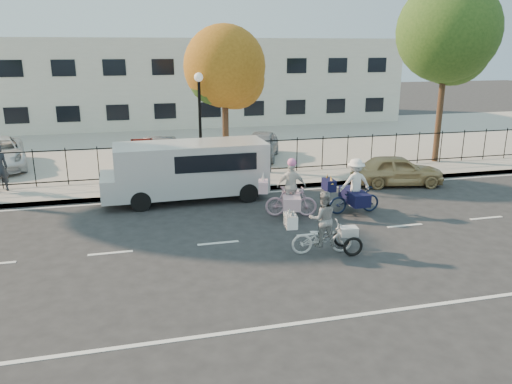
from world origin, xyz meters
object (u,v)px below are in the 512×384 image
object	(u,v)px
unicorn_bike	(290,195)
white_van	(188,169)
lot_car_d	(261,145)
bull_bike	(354,191)
gold_sedan	(397,170)
lamppost	(200,107)
lot_car_c	(158,152)
zebra_trike	(322,229)

from	to	relation	value
unicorn_bike	white_van	distance (m)	4.10
lot_car_d	bull_bike	bearing A→B (deg)	-61.99
lot_car_d	gold_sedan	bearing A→B (deg)	-31.96
lamppost	lot_car_c	distance (m)	4.17
lamppost	bull_bike	distance (m)	7.23
lamppost	gold_sedan	xyz separation A→B (m)	(7.69, -2.35, -2.49)
bull_bike	lot_car_d	world-z (taller)	bull_bike
gold_sedan	lot_car_d	distance (m)	7.10
unicorn_bike	lot_car_d	xyz separation A→B (m)	(1.19, 8.36, 0.07)
unicorn_bike	gold_sedan	bearing A→B (deg)	-49.20
lamppost	zebra_trike	bearing A→B (deg)	-75.26
white_van	gold_sedan	world-z (taller)	white_van
unicorn_bike	white_van	bearing A→B (deg)	62.89
white_van	gold_sedan	bearing A→B (deg)	-1.95
lamppost	white_van	bearing A→B (deg)	-109.09
lamppost	gold_sedan	size ratio (longest dim) A/B	1.19
lamppost	bull_bike	bearing A→B (deg)	-49.42
lamppost	white_van	size ratio (longest dim) A/B	0.72
gold_sedan	lot_car_c	bearing A→B (deg)	70.42
lamppost	lot_car_c	world-z (taller)	lamppost
zebra_trike	bull_bike	world-z (taller)	bull_bike
lamppost	unicorn_bike	size ratio (longest dim) A/B	2.15
lot_car_c	lamppost	bearing A→B (deg)	-47.04
bull_bike	lot_car_c	xyz separation A→B (m)	(-6.05, 8.24, 0.01)
unicorn_bike	white_van	size ratio (longest dim) A/B	0.34
gold_sedan	lot_car_c	xyz separation A→B (m)	(-9.29, 5.40, 0.15)
zebra_trike	lamppost	bearing A→B (deg)	21.11
white_van	gold_sedan	distance (m)	8.50
zebra_trike	lot_car_d	size ratio (longest dim) A/B	0.54
zebra_trike	white_van	world-z (taller)	white_van
unicorn_bike	lot_car_c	distance (m)	8.94
lamppost	zebra_trike	xyz separation A→B (m)	(2.15, -8.18, -2.43)
lamppost	bull_bike	world-z (taller)	lamppost
bull_bike	lot_car_c	size ratio (longest dim) A/B	0.53
unicorn_bike	lot_car_d	bearing A→B (deg)	6.54
zebra_trike	unicorn_bike	xyz separation A→B (m)	(0.09, 3.16, 0.05)
lot_car_d	zebra_trike	bearing A→B (deg)	-75.11
zebra_trike	lot_car_d	bearing A→B (deg)	-0.00
lot_car_c	white_van	bearing A→B (deg)	-66.19
bull_bike	lot_car_c	bearing A→B (deg)	36.26
zebra_trike	bull_bike	distance (m)	3.77
bull_bike	gold_sedan	world-z (taller)	bull_bike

